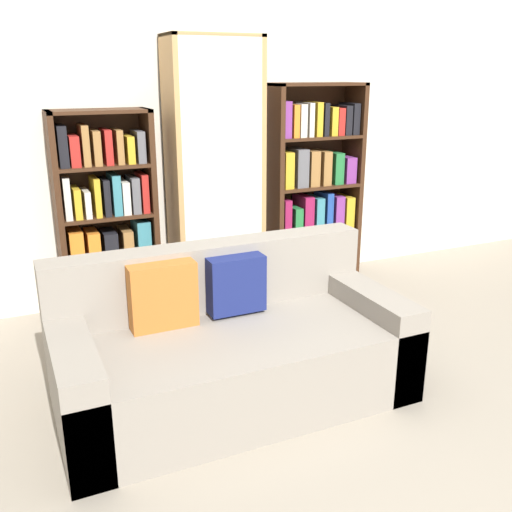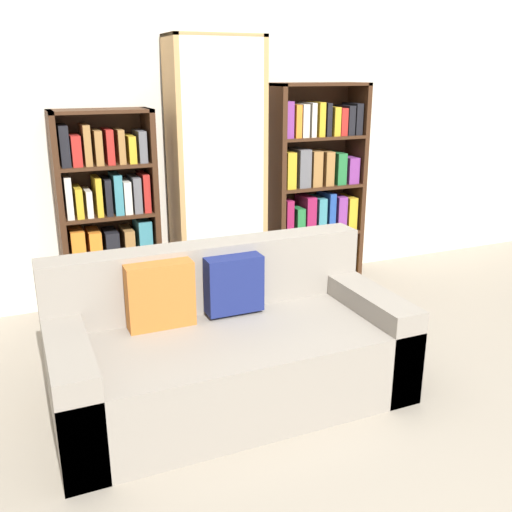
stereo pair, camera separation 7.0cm
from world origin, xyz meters
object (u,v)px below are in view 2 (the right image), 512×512
Objects in this scene: display_cabinet at (217,173)px; couch at (227,349)px; bookshelf_left at (109,218)px; bookshelf_right at (316,190)px; wine_bottle at (307,291)px.

couch is at bearing -107.89° from display_cabinet.
display_cabinet reaches higher than couch.
display_cabinet reaches higher than bookshelf_left.
bookshelf_right is (1.37, 1.50, 0.51)m from couch.
couch is at bearing -76.39° from bookshelf_left.
couch is 1.71m from display_cabinet.
bookshelf_left is (-0.36, 1.50, 0.43)m from couch.
wine_bottle is (0.51, -0.58, -0.85)m from display_cabinet.
bookshelf_right is at bearing 57.25° from wine_bottle.
couch is at bearing -137.53° from wine_bottle.
display_cabinet is at bearing -1.14° from bookshelf_left.
display_cabinet is at bearing 72.11° from couch.
bookshelf_left is at bearing 178.86° from display_cabinet.
bookshelf_right is (1.73, -0.00, 0.07)m from bookshelf_left.
bookshelf_left is at bearing 179.99° from bookshelf_right.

